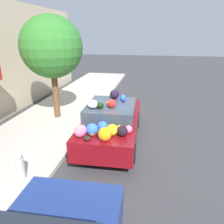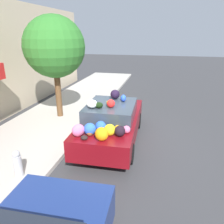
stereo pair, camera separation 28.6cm
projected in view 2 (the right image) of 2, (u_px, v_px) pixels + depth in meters
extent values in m
plane|color=#38383A|center=(111.00, 140.00, 7.41)|extent=(60.00, 60.00, 0.00)
cube|color=#B2ADA3|center=(40.00, 131.00, 7.96)|extent=(24.00, 3.20, 0.13)
cylinder|color=brown|center=(58.00, 93.00, 8.92)|extent=(0.24, 0.24, 1.98)
sphere|color=#2D7228|center=(54.00, 47.00, 8.30)|extent=(2.35, 2.35, 2.35)
cylinder|color=#B2B2B7|center=(18.00, 166.00, 5.26)|extent=(0.20, 0.20, 0.55)
sphere|color=#B2B2B7|center=(16.00, 154.00, 5.14)|extent=(0.18, 0.18, 0.18)
cube|color=maroon|center=(112.00, 124.00, 7.20)|extent=(4.03, 1.78, 0.59)
cube|color=#333D47|center=(111.00, 111.00, 6.87)|extent=(1.84, 1.52, 0.46)
cylinder|color=black|center=(99.00, 118.00, 8.58)|extent=(0.58, 0.20, 0.57)
cylinder|color=black|center=(138.00, 121.00, 8.30)|extent=(0.58, 0.20, 0.57)
cylinder|color=black|center=(78.00, 148.00, 6.31)|extent=(0.58, 0.20, 0.57)
cylinder|color=black|center=(130.00, 154.00, 6.02)|extent=(0.58, 0.20, 0.57)
ellipsoid|color=orange|center=(102.00, 134.00, 5.44)|extent=(0.42, 0.43, 0.35)
ellipsoid|color=yellow|center=(109.00, 103.00, 6.64)|extent=(0.23, 0.23, 0.16)
ellipsoid|color=white|center=(92.00, 104.00, 6.45)|extent=(0.50, 0.43, 0.22)
sphere|color=black|center=(120.00, 131.00, 5.67)|extent=(0.40, 0.40, 0.29)
sphere|color=#8F5D3F|center=(80.00, 131.00, 5.77)|extent=(0.30, 0.30, 0.21)
sphere|color=#FCA11D|center=(117.00, 128.00, 5.98)|extent=(0.19, 0.19, 0.17)
ellipsoid|color=black|center=(84.00, 138.00, 5.51)|extent=(0.17, 0.19, 0.11)
ellipsoid|color=yellow|center=(127.00, 105.00, 7.83)|extent=(0.26, 0.23, 0.25)
sphere|color=blue|center=(90.00, 129.00, 5.74)|extent=(0.43, 0.43, 0.33)
sphere|color=yellow|center=(110.00, 130.00, 5.72)|extent=(0.38, 0.38, 0.31)
sphere|color=red|center=(111.00, 104.00, 6.44)|extent=(0.30, 0.30, 0.24)
ellipsoid|color=blue|center=(123.00, 98.00, 7.02)|extent=(0.31, 0.22, 0.22)
ellipsoid|color=pink|center=(78.00, 130.00, 5.66)|extent=(0.42, 0.41, 0.33)
ellipsoid|color=black|center=(99.00, 105.00, 6.40)|extent=(0.26, 0.28, 0.18)
sphere|color=green|center=(121.00, 99.00, 8.68)|extent=(0.21, 0.21, 0.15)
sphere|color=pink|center=(126.00, 129.00, 5.86)|extent=(0.29, 0.29, 0.21)
ellipsoid|color=black|center=(115.00, 94.00, 7.28)|extent=(0.35, 0.31, 0.31)
ellipsoid|color=#8F5B33|center=(90.00, 132.00, 5.70)|extent=(0.27, 0.27, 0.21)
ellipsoid|color=#B13AB2|center=(132.00, 100.00, 8.51)|extent=(0.45, 0.45, 0.18)
sphere|color=blue|center=(101.00, 126.00, 5.94)|extent=(0.41, 0.41, 0.30)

